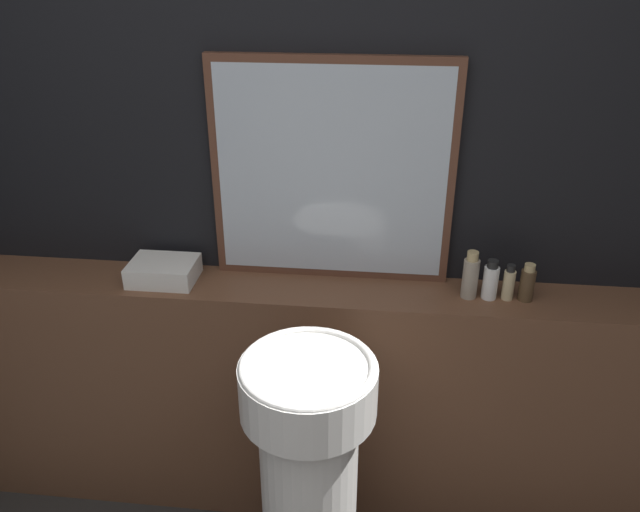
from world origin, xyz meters
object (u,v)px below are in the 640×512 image
shampoo_bottle (470,276)px  body_wash_bottle (527,284)px  conditioner_bottle (491,281)px  towel_stack (164,271)px  mirror (332,174)px  pedestal_sink (309,478)px  lotion_bottle (509,283)px

shampoo_bottle → body_wash_bottle: (0.18, 0.00, -0.02)m
conditioner_bottle → towel_stack: bearing=-180.0°
towel_stack → body_wash_bottle: size_ratio=1.74×
mirror → shampoo_bottle: bearing=-12.3°
towel_stack → body_wash_bottle: bearing=0.0°
mirror → shampoo_bottle: (0.45, -0.10, -0.29)m
shampoo_bottle → body_wash_bottle: bearing=0.0°
towel_stack → conditioner_bottle: conditioner_bottle is taller
pedestal_sink → towel_stack: size_ratio=4.36×
shampoo_bottle → mirror: bearing=167.7°
towel_stack → lotion_bottle: size_ratio=1.82×
towel_stack → body_wash_bottle: body_wash_bottle is taller
mirror → lotion_bottle: size_ratio=6.43×
towel_stack → pedestal_sink: bearing=-37.7°
conditioner_bottle → body_wash_bottle: conditioner_bottle is taller
shampoo_bottle → conditioner_bottle: size_ratio=1.20×
shampoo_bottle → conditioner_bottle: (0.06, 0.00, -0.01)m
lotion_bottle → conditioner_bottle: bearing=180.0°
body_wash_bottle → lotion_bottle: bearing=180.0°
towel_stack → lotion_bottle: lotion_bottle is taller
shampoo_bottle → conditioner_bottle: 0.06m
pedestal_sink → conditioner_bottle: (0.53, 0.42, 0.47)m
pedestal_sink → body_wash_bottle: size_ratio=7.57×
pedestal_sink → mirror: size_ratio=1.23×
mirror → towel_stack: mirror is taller
mirror → body_wash_bottle: size_ratio=6.15×
conditioner_bottle → body_wash_bottle: size_ratio=1.06×
lotion_bottle → body_wash_bottle: bearing=0.0°
conditioner_bottle → body_wash_bottle: (0.11, -0.00, -0.00)m
conditioner_bottle → body_wash_bottle: 0.11m
shampoo_bottle → towel_stack: bearing=180.0°
pedestal_sink → shampoo_bottle: (0.46, 0.42, 0.49)m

